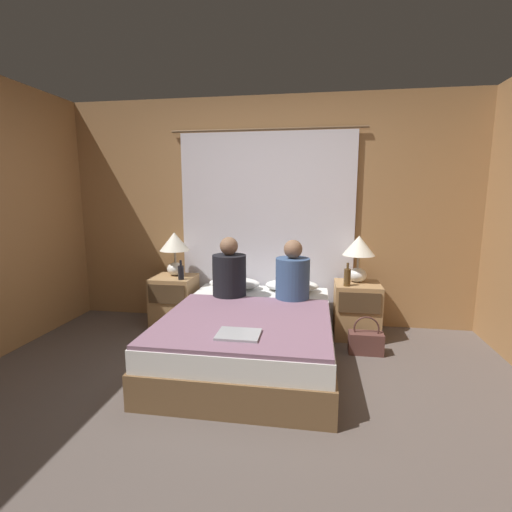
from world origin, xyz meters
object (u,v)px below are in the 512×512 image
at_px(bed, 251,336).
at_px(pillow_left, 235,283).
at_px(nightstand_right, 357,310).
at_px(handbag_on_floor, 366,342).
at_px(nightstand_left, 174,301).
at_px(laptop_on_bed, 239,334).
at_px(pillow_right, 292,285).
at_px(person_right_in_bed, 293,276).
at_px(beer_bottle_on_right_stand, 347,277).
at_px(person_left_in_bed, 229,273).
at_px(lamp_right, 359,251).
at_px(beer_bottle_on_left_stand, 181,272).
at_px(lamp_left, 175,247).

bearing_deg(bed, pillow_left, 112.45).
height_order(nightstand_right, handbag_on_floor, nightstand_right).
height_order(nightstand_left, laptop_on_bed, nightstand_left).
distance_m(bed, pillow_right, 0.86).
bearing_deg(person_right_in_bed, handbag_on_floor, -10.13).
bearing_deg(handbag_on_floor, beer_bottle_on_right_stand, 119.21).
height_order(beer_bottle_on_right_stand, handbag_on_floor, beer_bottle_on_right_stand).
bearing_deg(pillow_right, person_left_in_bed, -149.35).
xyz_separation_m(lamp_right, beer_bottle_on_left_stand, (-1.84, -0.19, -0.24)).
xyz_separation_m(pillow_right, handbag_on_floor, (0.72, -0.48, -0.39)).
bearing_deg(nightstand_left, beer_bottle_on_right_stand, -3.76).
distance_m(lamp_left, pillow_left, 0.78).
xyz_separation_m(bed, lamp_left, (-0.98, 0.76, 0.67)).
xyz_separation_m(lamp_right, pillow_right, (-0.67, -0.01, -0.39)).
height_order(bed, laptop_on_bed, laptop_on_bed).
bearing_deg(beer_bottle_on_right_stand, nightstand_left, 176.24).
distance_m(bed, beer_bottle_on_left_stand, 1.11).
distance_m(lamp_right, pillow_right, 0.78).
distance_m(nightstand_right, lamp_left, 2.06).
relative_size(nightstand_left, pillow_right, 1.00).
bearing_deg(pillow_left, person_left_in_bed, -85.76).
distance_m(beer_bottle_on_right_stand, handbag_on_floor, 0.64).
bearing_deg(person_right_in_bed, beer_bottle_on_right_stand, 18.06).
xyz_separation_m(lamp_left, handbag_on_floor, (2.02, -0.48, -0.77)).
height_order(bed, beer_bottle_on_left_stand, beer_bottle_on_left_stand).
bearing_deg(person_right_in_bed, pillow_right, 94.20).
bearing_deg(beer_bottle_on_left_stand, pillow_left, 18.69).
relative_size(lamp_right, laptop_on_bed, 1.57).
bearing_deg(pillow_right, pillow_left, 180.00).
bearing_deg(nightstand_left, pillow_left, 5.15).
relative_size(lamp_left, person_right_in_bed, 0.81).
xyz_separation_m(nightstand_right, beer_bottle_on_left_stand, (-1.84, -0.12, 0.36)).
bearing_deg(lamp_left, laptop_on_bed, -54.17).
xyz_separation_m(pillow_left, laptop_on_bed, (0.33, -1.39, -0.02)).
height_order(bed, nightstand_left, nightstand_left).
distance_m(person_right_in_bed, handbag_on_floor, 0.91).
bearing_deg(beer_bottle_on_right_stand, person_right_in_bed, -161.94).
bearing_deg(pillow_left, person_right_in_bed, -28.59).
xyz_separation_m(nightstand_left, pillow_right, (1.30, 0.06, 0.22)).
xyz_separation_m(pillow_left, beer_bottle_on_left_stand, (-0.54, -0.18, 0.14)).
bearing_deg(pillow_left, beer_bottle_on_left_stand, -161.31).
distance_m(nightstand_left, laptop_on_bed, 1.67).
relative_size(pillow_right, person_right_in_bed, 0.94).
bearing_deg(laptop_on_bed, handbag_on_floor, 41.92).
relative_size(laptop_on_bed, handbag_on_floor, 0.86).
distance_m(pillow_right, beer_bottle_on_right_stand, 0.60).
bearing_deg(lamp_right, lamp_left, 180.00).
bearing_deg(person_right_in_bed, bed, -130.14).
height_order(pillow_left, handbag_on_floor, pillow_left).
relative_size(nightstand_right, person_right_in_bed, 0.95).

